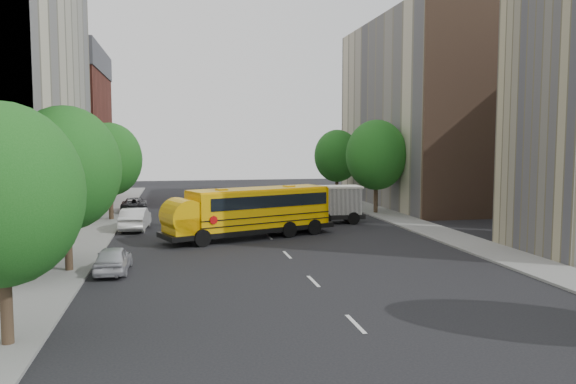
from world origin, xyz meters
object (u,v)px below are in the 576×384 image
object	(u,v)px
school_bus	(248,210)
safari_truck	(320,204)
street_tree_2	(110,159)
street_tree_0	(1,195)
street_tree_1	(66,169)
parked_car_2	(134,205)
parked_car_4	(341,202)
parked_car_5	(316,193)
street_tree_5	(337,156)
street_tree_4	(376,155)
parked_car_0	(113,259)
parked_car_1	(135,219)

from	to	relation	value
school_bus	safari_truck	xyz separation A→B (m)	(6.22, 5.47, -0.33)
street_tree_2	street_tree_0	bearing A→B (deg)	-90.00
street_tree_0	street_tree_2	size ratio (longest dim) A/B	0.96
street_tree_1	parked_car_2	bearing A→B (deg)	86.53
parked_car_4	parked_car_5	xyz separation A→B (m)	(0.20, 9.76, -0.02)
street_tree_5	parked_car_2	bearing A→B (deg)	-161.38
street_tree_2	street_tree_4	world-z (taller)	street_tree_4
street_tree_2	parked_car_0	size ratio (longest dim) A/B	2.04
school_bus	parked_car_1	world-z (taller)	school_bus
street_tree_0	parked_car_4	size ratio (longest dim) A/B	1.75
street_tree_1	safari_truck	bearing A→B (deg)	40.10
street_tree_1	school_bus	distance (m)	12.82
street_tree_2	parked_car_0	bearing A→B (deg)	-83.61
street_tree_5	parked_car_0	bearing A→B (deg)	-123.18
safari_truck	street_tree_0	bearing A→B (deg)	-122.27
parked_car_1	parked_car_5	distance (m)	25.47
street_tree_1	parked_car_1	bearing A→B (deg)	80.20
parked_car_4	street_tree_5	bearing A→B (deg)	70.78
school_bus	parked_car_4	bearing A→B (deg)	31.27
parked_car_0	street_tree_0	bearing A→B (deg)	79.35
street_tree_1	safari_truck	xyz separation A→B (m)	(15.84, 13.34, -3.45)
parked_car_1	parked_car_5	size ratio (longest dim) A/B	1.12
street_tree_1	parked_car_5	size ratio (longest dim) A/B	1.85
street_tree_4	parked_car_2	distance (m)	21.67
street_tree_1	parked_car_5	world-z (taller)	street_tree_1
street_tree_1	parked_car_1	world-z (taller)	street_tree_1
street_tree_4	parked_car_2	xyz separation A→B (m)	(-20.60, 5.06, -4.41)
street_tree_0	street_tree_4	xyz separation A→B (m)	(22.00, 28.00, 0.43)
street_tree_5	parked_car_5	world-z (taller)	street_tree_5
street_tree_0	school_bus	size ratio (longest dim) A/B	0.63
street_tree_5	parked_car_5	bearing A→B (deg)	154.34
street_tree_4	safari_truck	distance (m)	8.51
parked_car_2	parked_car_5	xyz separation A→B (m)	(18.60, 7.90, 0.04)
street_tree_2	parked_car_5	size ratio (longest dim) A/B	1.81
street_tree_1	parked_car_5	distance (m)	37.10
parked_car_0	parked_car_4	bearing A→B (deg)	-127.65
street_tree_0	parked_car_2	size ratio (longest dim) A/B	1.56
street_tree_4	parked_car_2	size ratio (longest dim) A/B	1.70
parked_car_0	parked_car_1	bearing A→B (deg)	-88.95
street_tree_5	street_tree_1	bearing A→B (deg)	-126.25
street_tree_1	parked_car_4	size ratio (longest dim) A/B	1.87
street_tree_5	parked_car_4	world-z (taller)	street_tree_5
street_tree_1	parked_car_4	distance (m)	29.31
school_bus	parked_car_5	bearing A→B (deg)	44.45
street_tree_2	safari_truck	size ratio (longest dim) A/B	1.15
street_tree_0	parked_car_5	distance (m)	45.75
street_tree_0	street_tree_2	bearing A→B (deg)	90.00
street_tree_0	parked_car_4	bearing A→B (deg)	57.60
parked_car_0	safari_truck	bearing A→B (deg)	-133.27
parked_car_5	street_tree_0	bearing A→B (deg)	-116.29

